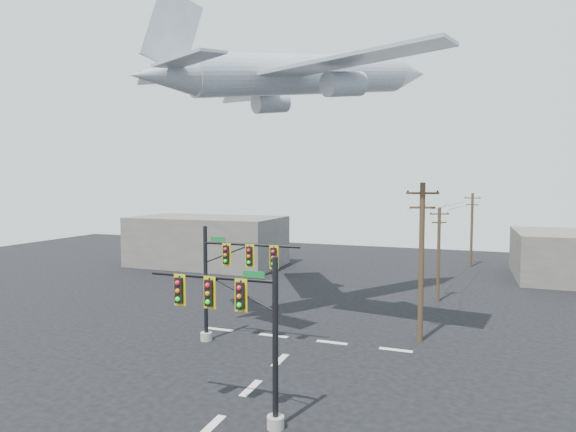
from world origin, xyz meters
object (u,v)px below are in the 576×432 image
at_px(signal_mast_near, 242,330).
at_px(airliner, 306,76).
at_px(utility_pole_b, 439,253).
at_px(utility_pole_a, 421,259).
at_px(utility_pole_c, 472,228).
at_px(signal_mast_far, 227,278).

height_order(signal_mast_near, airliner, airliner).
bearing_deg(utility_pole_b, airliner, -158.80).
height_order(utility_pole_a, utility_pole_b, utility_pole_a).
distance_m(utility_pole_c, airliner, 33.23).
xyz_separation_m(utility_pole_b, airliner, (-9.14, -8.57, 13.76)).
distance_m(signal_mast_far, utility_pole_c, 38.33).
relative_size(utility_pole_b, utility_pole_c, 0.90).
bearing_deg(utility_pole_a, utility_pole_b, 75.34).
xyz_separation_m(utility_pole_a, airliner, (-8.60, 2.74, 12.66)).
bearing_deg(utility_pole_c, utility_pole_a, -91.40).
height_order(signal_mast_far, utility_pole_a, utility_pole_a).
xyz_separation_m(signal_mast_far, airliner, (2.76, 7.38, 13.81)).
height_order(utility_pole_a, airliner, airliner).
bearing_deg(airliner, utility_pole_c, 12.18).
relative_size(signal_mast_near, utility_pole_b, 0.89).
bearing_deg(utility_pole_b, signal_mast_near, -127.01).
height_order(utility_pole_b, utility_pole_c, utility_pole_c).
bearing_deg(signal_mast_near, signal_mast_far, 120.66).
bearing_deg(utility_pole_c, utility_pole_b, -93.54).
xyz_separation_m(utility_pole_a, utility_pole_c, (3.45, 30.72, -0.63)).
xyz_separation_m(utility_pole_c, airliner, (-12.05, -27.98, 13.28)).
relative_size(utility_pole_a, utility_pole_b, 1.26).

